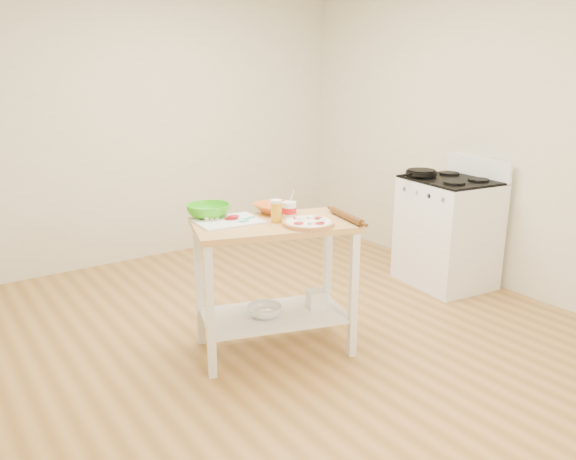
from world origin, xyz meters
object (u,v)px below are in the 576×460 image
(cutting_board, at_px, (227,221))
(knife, at_px, (212,216))
(pizza, at_px, (308,222))
(green_bowl, at_px, (208,211))
(skillet, at_px, (421,173))
(shelf_bin, at_px, (316,299))
(gas_stove, at_px, (448,231))
(rolling_pin, at_px, (347,216))
(shelf_glass_bowl, at_px, (265,311))
(orange_bowl, at_px, (274,208))
(prep_island, at_px, (274,260))
(yogurt_tub, at_px, (289,210))
(spatula, at_px, (247,219))
(beer_pint, at_px, (276,211))

(cutting_board, xyz_separation_m, knife, (-0.04, 0.13, 0.01))
(pizza, height_order, green_bowl, green_bowl)
(skillet, relative_size, green_bowl, 1.49)
(knife, distance_m, shelf_bin, 0.91)
(knife, bearing_deg, skillet, -5.37)
(gas_stove, distance_m, cutting_board, 2.22)
(rolling_pin, bearing_deg, green_bowl, 141.41)
(pizza, distance_m, shelf_glass_bowl, 0.68)
(orange_bowl, height_order, green_bowl, green_bowl)
(prep_island, xyz_separation_m, orange_bowl, (0.14, 0.20, 0.29))
(shelf_bin, bearing_deg, pizza, -144.62)
(yogurt_tub, height_order, shelf_bin, yogurt_tub)
(skillet, height_order, shelf_glass_bowl, skillet)
(prep_island, bearing_deg, yogurt_tub, 6.67)
(prep_island, xyz_separation_m, rolling_pin, (0.42, -0.22, 0.28))
(gas_stove, bearing_deg, knife, -176.06)
(knife, bearing_deg, spatula, -60.23)
(orange_bowl, relative_size, green_bowl, 0.92)
(spatula, xyz_separation_m, beer_pint, (0.15, -0.12, 0.06))
(cutting_board, relative_size, shelf_bin, 3.54)
(gas_stove, xyz_separation_m, skillet, (-0.14, 0.23, 0.50))
(gas_stove, xyz_separation_m, shelf_glass_bowl, (-2.01, -0.16, -0.18))
(gas_stove, height_order, rolling_pin, gas_stove)
(spatula, bearing_deg, shelf_glass_bowl, -68.60)
(prep_island, relative_size, spatula, 7.82)
(gas_stove, distance_m, orange_bowl, 1.86)
(pizza, xyz_separation_m, orange_bowl, (0.00, 0.39, 0.02))
(green_bowl, relative_size, shelf_glass_bowl, 1.23)
(shelf_glass_bowl, bearing_deg, rolling_pin, -25.46)
(yogurt_tub, xyz_separation_m, shelf_glass_bowl, (-0.20, -0.01, -0.66))
(gas_stove, height_order, knife, gas_stove)
(green_bowl, relative_size, yogurt_tub, 1.45)
(beer_pint, bearing_deg, green_bowl, 130.85)
(prep_island, relative_size, skillet, 2.69)
(skillet, height_order, green_bowl, same)
(pizza, distance_m, rolling_pin, 0.28)
(spatula, relative_size, rolling_pin, 0.38)
(knife, bearing_deg, prep_island, -54.25)
(green_bowl, height_order, shelf_bin, green_bowl)
(prep_island, xyz_separation_m, skillet, (1.80, 0.39, 0.33))
(gas_stove, xyz_separation_m, cutting_board, (-2.18, 0.00, 0.43))
(orange_bowl, distance_m, yogurt_tub, 0.19)
(shelf_glass_bowl, bearing_deg, cutting_board, 136.30)
(prep_island, height_order, shelf_glass_bowl, prep_island)
(spatula, bearing_deg, gas_stove, -9.95)
(knife, relative_size, beer_pint, 1.85)
(rolling_pin, bearing_deg, shelf_bin, 126.81)
(gas_stove, bearing_deg, beer_pint, -167.41)
(rolling_pin, bearing_deg, knife, 143.32)
(orange_bowl, xyz_separation_m, rolling_pin, (0.28, -0.43, -0.01))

